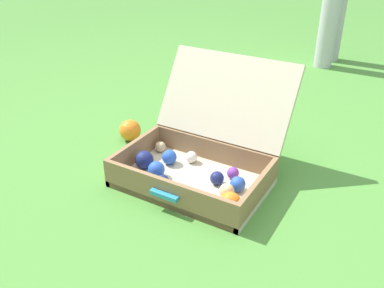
% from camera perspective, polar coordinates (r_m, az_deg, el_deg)
% --- Properties ---
extents(ground_plane, '(16.00, 16.00, 0.00)m').
position_cam_1_polar(ground_plane, '(1.67, 0.12, -4.18)').
color(ground_plane, '#4C8C38').
extents(open_suitcase, '(0.56, 0.58, 0.42)m').
position_cam_1_polar(open_suitcase, '(1.61, 1.26, -1.48)').
color(open_suitcase, beige).
rests_on(open_suitcase, ground).
extents(stray_ball_on_grass, '(0.10, 0.10, 0.10)m').
position_cam_1_polar(stray_ball_on_grass, '(1.92, -8.52, 1.88)').
color(stray_ball_on_grass, orange).
rests_on(stray_ball_on_grass, ground).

